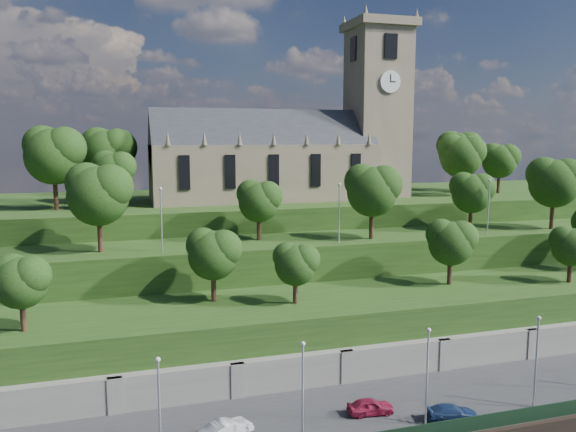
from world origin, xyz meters
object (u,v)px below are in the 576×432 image
object	(u,v)px
car_middle	(226,429)
car_right	(452,412)
church	(295,148)
car_left	(370,406)

from	to	relation	value
car_middle	car_right	size ratio (longest dim) A/B	0.99
church	car_right	world-z (taller)	church
church	car_left	world-z (taller)	church
church	car_right	xyz separation A→B (m)	(-0.41, -43.39, -19.93)
church	car_right	distance (m)	47.75
car_left	car_middle	distance (m)	11.74
church	car_middle	bearing A→B (deg)	-113.59
church	car_left	xyz separation A→B (m)	(-6.16, -40.71, -19.88)
car_left	car_right	xyz separation A→B (m)	(5.75, -2.68, -0.04)
car_middle	car_left	bearing A→B (deg)	-112.46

